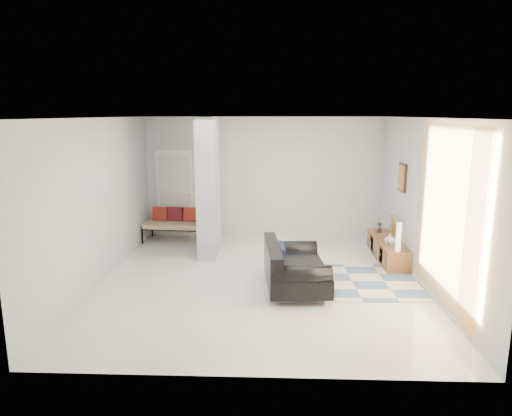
{
  "coord_description": "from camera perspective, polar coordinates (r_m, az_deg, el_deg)",
  "views": [
    {
      "loc": [
        0.21,
        -7.56,
        2.86
      ],
      "look_at": [
        -0.09,
        0.6,
        1.17
      ],
      "focal_mm": 32.0,
      "sensor_mm": 36.0,
      "label": 1
    }
  ],
  "objects": [
    {
      "name": "bronze_figurine",
      "position": [
        9.97,
        15.19,
        -2.37
      ],
      "size": [
        0.12,
        0.12,
        0.22
      ],
      "primitive_type": null,
      "rotation": [
        0.0,
        0.0,
        0.13
      ],
      "color": "black",
      "rests_on": "media_console"
    },
    {
      "name": "wall_back",
      "position": [
        10.66,
        1.0,
        3.81
      ],
      "size": [
        6.0,
        0.0,
        6.0
      ],
      "primitive_type": "plane",
      "rotation": [
        1.57,
        0.0,
        0.0
      ],
      "color": "silver",
      "rests_on": "ground"
    },
    {
      "name": "wall_front",
      "position": [
        4.79,
        -0.5,
        -6.05
      ],
      "size": [
        6.0,
        0.0,
        6.0
      ],
      "primitive_type": "plane",
      "rotation": [
        -1.57,
        0.0,
        0.0
      ],
      "color": "silver",
      "rests_on": "ground"
    },
    {
      "name": "cylinder_lamp",
      "position": [
        8.69,
        17.38,
        -3.49
      ],
      "size": [
        0.1,
        0.1,
        0.54
      ],
      "primitive_type": "cylinder",
      "color": "white",
      "rests_on": "media_console"
    },
    {
      "name": "media_console",
      "position": [
        9.55,
        16.1,
        -4.93
      ],
      "size": [
        0.45,
        1.83,
        0.8
      ],
      "color": "brown",
      "rests_on": "floor"
    },
    {
      "name": "floor",
      "position": [
        8.09,
        0.52,
        -9.03
      ],
      "size": [
        6.0,
        6.0,
        0.0
      ],
      "primitive_type": "plane",
      "color": "beige",
      "rests_on": "ground"
    },
    {
      "name": "area_rug",
      "position": [
        8.2,
        11.9,
        -8.95
      ],
      "size": [
        2.76,
        1.88,
        0.01
      ],
      "primitive_type": "cube",
      "rotation": [
        0.0,
        0.0,
        0.02
      ],
      "color": "beige",
      "rests_on": "floor"
    },
    {
      "name": "partition_column",
      "position": [
        9.37,
        -5.93,
        2.66
      ],
      "size": [
        0.35,
        1.2,
        2.8
      ],
      "primitive_type": "cube",
      "color": "#A8ACB0",
      "rests_on": "floor"
    },
    {
      "name": "ceiling",
      "position": [
        7.56,
        0.55,
        11.23
      ],
      "size": [
        6.0,
        6.0,
        0.0
      ],
      "primitive_type": "plane",
      "rotation": [
        3.14,
        0.0,
        0.0
      ],
      "color": "white",
      "rests_on": "wall_back"
    },
    {
      "name": "wall_art",
      "position": [
        9.31,
        17.8,
        3.65
      ],
      "size": [
        0.04,
        0.45,
        0.55
      ],
      "primitive_type": "cube",
      "color": "#38210F",
      "rests_on": "wall_right"
    },
    {
      "name": "wall_right",
      "position": [
        8.11,
        20.35,
        0.57
      ],
      "size": [
        0.0,
        6.0,
        6.0
      ],
      "primitive_type": "plane",
      "rotation": [
        1.57,
        0.0,
        -1.57
      ],
      "color": "silver",
      "rests_on": "ground"
    },
    {
      "name": "vase",
      "position": [
        9.15,
        16.4,
        -3.71
      ],
      "size": [
        0.24,
        0.24,
        0.22
      ],
      "primitive_type": "imported",
      "rotation": [
        0.0,
        0.0,
        -0.16
      ],
      "color": "silver",
      "rests_on": "media_console"
    },
    {
      "name": "daybed",
      "position": [
        10.56,
        -9.6,
        -1.83
      ],
      "size": [
        1.65,
        0.81,
        0.77
      ],
      "rotation": [
        0.0,
        0.0,
        -0.09
      ],
      "color": "black",
      "rests_on": "floor"
    },
    {
      "name": "wall_left",
      "position": [
        8.25,
        -18.93,
        0.85
      ],
      "size": [
        0.0,
        6.0,
        6.0
      ],
      "primitive_type": "plane",
      "rotation": [
        1.57,
        0.0,
        1.57
      ],
      "color": "silver",
      "rests_on": "ground"
    },
    {
      "name": "hallway_door",
      "position": [
        10.93,
        -10.1,
        1.81
      ],
      "size": [
        0.85,
        0.06,
        2.04
      ],
      "primitive_type": "cube",
      "color": "white",
      "rests_on": "floor"
    },
    {
      "name": "loveseat",
      "position": [
        7.66,
        4.49,
        -7.46
      ],
      "size": [
        1.09,
        1.71,
        0.76
      ],
      "rotation": [
        0.0,
        0.0,
        0.08
      ],
      "color": "silver",
      "rests_on": "floor"
    },
    {
      "name": "curtain",
      "position": [
        7.01,
        22.63,
        -0.84
      ],
      "size": [
        0.0,
        2.55,
        2.55
      ],
      "primitive_type": "plane",
      "rotation": [
        1.57,
        0.0,
        1.57
      ],
      "color": "gold",
      "rests_on": "wall_right"
    }
  ]
}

